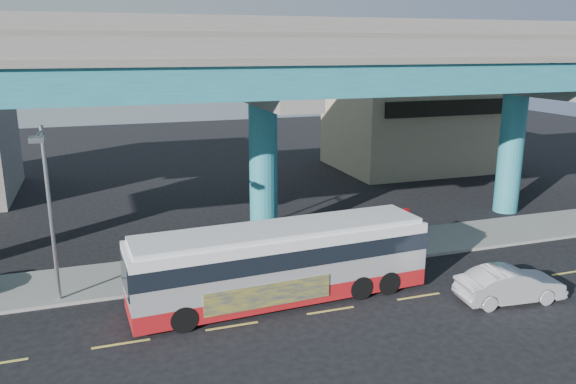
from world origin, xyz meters
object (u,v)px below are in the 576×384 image
object	(u,v)px
transit_bus	(281,260)
stop_sign	(405,221)
street_lamp	(47,191)
sedan	(510,285)

from	to	relation	value
transit_bus	stop_sign	size ratio (longest dim) A/B	5.35
transit_bus	street_lamp	size ratio (longest dim) A/B	1.75
sedan	street_lamp	bearing A→B (deg)	78.57
transit_bus	stop_sign	distance (m)	7.92
street_lamp	stop_sign	world-z (taller)	street_lamp
transit_bus	sedan	bearing A→B (deg)	-22.95
transit_bus	street_lamp	xyz separation A→B (m)	(-8.67, 2.17, 3.08)
sedan	stop_sign	xyz separation A→B (m)	(-1.42, 6.05, 1.08)
transit_bus	stop_sign	xyz separation A→B (m)	(7.37, 2.89, 0.08)
sedan	transit_bus	bearing A→B (deg)	75.80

